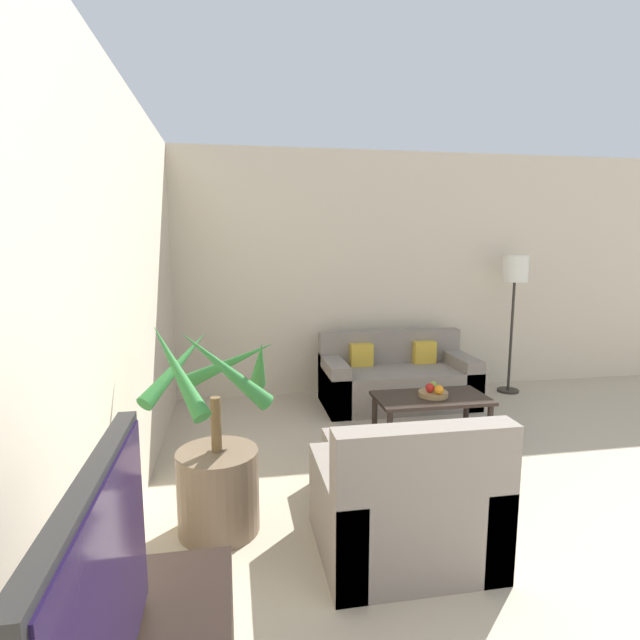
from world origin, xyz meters
TOP-DOWN VIEW (x-y plane):
  - wall_back at (0.00, 5.96)m, footprint 8.16×0.06m
  - wall_left at (-3.31, 2.96)m, footprint 0.06×7.53m
  - television at (-2.96, 1.52)m, footprint 0.18×0.82m
  - potted_palm at (-2.77, 3.32)m, footprint 0.83×0.82m
  - sofa_loveseat at (-0.96, 5.39)m, footprint 1.58×0.76m
  - floor_lamp at (0.46, 5.57)m, footprint 0.28×0.28m
  - coffee_table at (-0.97, 4.42)m, footprint 0.97×0.52m
  - fruit_bowl at (-0.96, 4.42)m, footprint 0.25×0.25m
  - apple_red at (-0.99, 4.41)m, footprint 0.08×0.08m
  - apple_green at (-0.93, 4.48)m, footprint 0.07×0.07m
  - orange_fruit at (-0.94, 4.34)m, footprint 0.08×0.08m
  - armchair at (-1.76, 2.90)m, footprint 0.92×0.79m
  - ottoman at (-1.77, 3.65)m, footprint 0.54×0.49m

SIDE VIEW (x-z plane):
  - ottoman at x=-1.77m, z-range 0.00..0.37m
  - sofa_loveseat at x=-0.96m, z-range -0.11..0.64m
  - armchair at x=-1.76m, z-range -0.15..0.69m
  - coffee_table at x=-0.97m, z-range 0.14..0.53m
  - fruit_bowl at x=-0.96m, z-range 0.39..0.43m
  - potted_palm at x=-2.77m, z-range -0.24..1.07m
  - apple_green at x=-0.93m, z-range 0.43..0.50m
  - apple_red at x=-0.99m, z-range 0.43..0.51m
  - orange_fruit at x=-0.94m, z-range 0.43..0.51m
  - television at x=-2.96m, z-range 0.64..1.24m
  - floor_lamp at x=0.46m, z-range 0.52..2.08m
  - wall_back at x=0.00m, z-range 0.00..2.70m
  - wall_left at x=-3.31m, z-range 0.00..2.70m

